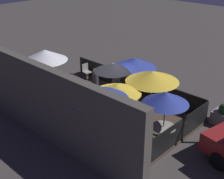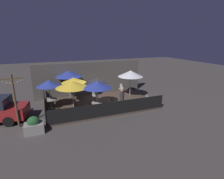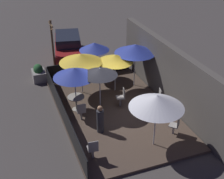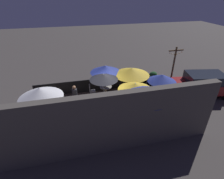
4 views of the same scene
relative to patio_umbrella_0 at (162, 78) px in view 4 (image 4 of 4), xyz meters
The scene contains 23 objects.
ground_plane 4.29m from the patio_umbrella_0, ahead, with size 60.00×60.00×0.00m, color #423D3A.
patio_deck 4.26m from the patio_umbrella_0, ahead, with size 8.42×5.26×0.12m.
building_wall 4.64m from the patio_umbrella_0, 35.47° to the left, with size 10.02×0.36×3.09m.
fence_front 4.89m from the patio_umbrella_0, 36.35° to the right, with size 8.22×0.05×0.95m.
fence_side_left 1.53m from the patio_umbrella_0, 155.96° to the right, with size 0.05×5.06×0.95m.
patio_umbrella_0 is the anchor object (origin of this frame).
patio_umbrella_1 3.60m from the patio_umbrella_0, 32.39° to the right, with size 2.01×2.01×2.26m.
patio_umbrella_2 1.96m from the patio_umbrella_0, 16.23° to the left, with size 1.91×1.91×2.09m.
patio_umbrella_3 6.80m from the patio_umbrella_0, ahead, with size 2.20×2.20×2.37m.
patio_umbrella_4 1.91m from the patio_umbrella_0, 38.56° to the right, with size 2.25×2.25×2.24m.
patio_umbrella_5 2.45m from the patio_umbrella_0, 46.38° to the left, with size 2.23×2.23×2.44m.
patio_umbrella_6 3.46m from the patio_umbrella_0, 13.36° to the right, with size 1.70×1.70×2.21m.
dining_table_0 1.36m from the patio_umbrella_0, 90.00° to the right, with size 0.93×0.93×0.73m.
dining_table_1 3.85m from the patio_umbrella_0, 32.39° to the right, with size 0.82×0.82×0.73m.
patio_chair_0 4.79m from the patio_umbrella_0, 25.16° to the left, with size 0.49×0.49×0.94m.
patio_chair_1 6.83m from the patio_umbrella_0, 13.75° to the left, with size 0.57×0.57×0.90m.
patio_chair_2 7.27m from the patio_umbrella_0, 18.31° to the right, with size 0.43×0.43×0.93m.
patio_chair_3 4.70m from the patio_umbrella_0, 25.79° to the right, with size 0.41×0.41×0.93m.
patio_chair_4 3.77m from the patio_umbrella_0, ahead, with size 0.47×0.47×0.93m.
patron_0 5.51m from the patio_umbrella_0, 15.16° to the right, with size 0.34×0.34×1.32m.
planter_box 3.69m from the patio_umbrella_0, 108.54° to the right, with size 1.04×0.73×1.00m.
light_post 2.81m from the patio_umbrella_0, 134.14° to the right, with size 1.10×0.12×3.24m.
parked_car_0 4.01m from the patio_umbrella_0, 169.55° to the right, with size 4.83×2.57×1.62m.
Camera 4 is at (1.29, 8.54, 6.63)m, focal length 28.00 mm.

